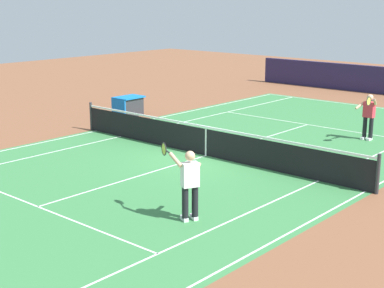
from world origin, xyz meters
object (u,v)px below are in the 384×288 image
object	(u,v)px
tennis_player_near	(189,182)
tennis_ball	(170,142)
tennis_player_far	(369,114)
tennis_net	(206,141)
equipment_cart_tarped	(128,106)

from	to	relation	value
tennis_player_near	tennis_ball	bearing A→B (deg)	-133.25
tennis_player_far	tennis_ball	distance (m)	7.17
tennis_ball	tennis_net	bearing A→B (deg)	75.89
tennis_player_far	equipment_cart_tarped	xyz separation A→B (m)	(2.70, -9.72, -0.49)
tennis_player_near	tennis_player_far	size ratio (longest dim) A/B	1.00
tennis_player_near	equipment_cart_tarped	distance (m)	12.58
tennis_player_near	tennis_player_far	world-z (taller)	same
tennis_net	equipment_cart_tarped	world-z (taller)	tennis_net
tennis_player_far	equipment_cart_tarped	world-z (taller)	tennis_player_far
equipment_cart_tarped	tennis_net	bearing A→B (deg)	67.29
tennis_net	tennis_player_near	world-z (taller)	tennis_player_near
tennis_player_far	tennis_ball	bearing A→B (deg)	-45.29
tennis_ball	equipment_cart_tarped	xyz separation A→B (m)	(-2.30, -4.67, 0.40)
tennis_ball	tennis_player_near	bearing A→B (deg)	46.75
tennis_ball	equipment_cart_tarped	bearing A→B (deg)	-116.29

